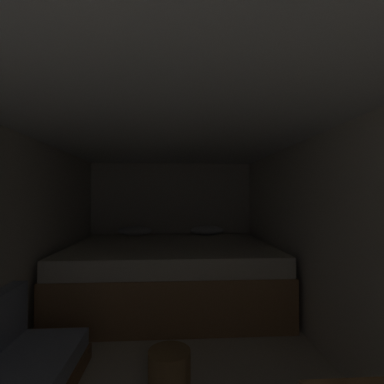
% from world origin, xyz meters
% --- Properties ---
extents(ground_plane, '(7.38, 7.38, 0.00)m').
position_xyz_m(ground_plane, '(0.00, 1.91, 0.00)').
color(ground_plane, beige).
extents(wall_back, '(2.80, 0.05, 1.96)m').
position_xyz_m(wall_back, '(0.00, 4.63, 0.98)').
color(wall_back, beige).
rests_on(wall_back, ground).
extents(wall_right, '(0.05, 5.38, 1.96)m').
position_xyz_m(wall_right, '(1.37, 1.91, 0.98)').
color(wall_right, beige).
rests_on(wall_right, ground).
extents(ceiling_slab, '(2.80, 5.38, 0.05)m').
position_xyz_m(ceiling_slab, '(0.00, 1.91, 1.99)').
color(ceiling_slab, white).
rests_on(ceiling_slab, wall_left).
extents(bed, '(2.58, 2.09, 0.92)m').
position_xyz_m(bed, '(0.00, 3.52, 0.39)').
color(bed, '#9E7247').
rests_on(bed, ground).
extents(wicker_basket, '(0.32, 0.32, 0.23)m').
position_xyz_m(wicker_basket, '(-0.00, 1.81, 0.11)').
color(wicker_basket, olive).
rests_on(wicker_basket, ground).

